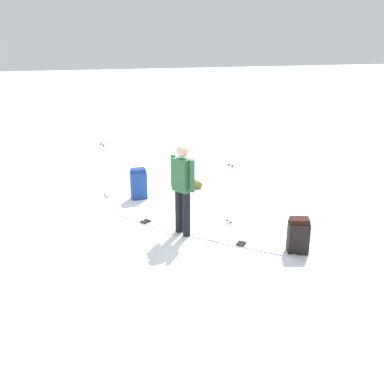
# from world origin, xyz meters

# --- Properties ---
(ground_plane) EXTENTS (80.00, 80.00, 0.00)m
(ground_plane) POSITION_xyz_m (0.00, 0.00, 0.00)
(ground_plane) COLOR white
(skier_standing) EXTENTS (0.50, 0.36, 1.70)m
(skier_standing) POSITION_xyz_m (0.30, -0.26, 0.95)
(skier_standing) COLOR black
(skier_standing) RESTS_ON ground_plane
(ski_pair_near) EXTENTS (1.55, 1.15, 0.05)m
(ski_pair_near) POSITION_xyz_m (-0.38, -0.84, 0.01)
(ski_pair_near) COLOR silver
(ski_pair_near) RESTS_ON ground_plane
(ski_pair_far) EXTENTS (1.39, 1.57, 0.05)m
(ski_pair_far) POSITION_xyz_m (1.03, 0.62, 0.01)
(ski_pair_far) COLOR silver
(ski_pair_far) RESTS_ON ground_plane
(backpack_large_dark) EXTENTS (0.27, 0.36, 0.71)m
(backpack_large_dark) POSITION_xyz_m (-1.78, -0.75, 0.35)
(backpack_large_dark) COLOR navy
(backpack_large_dark) RESTS_ON ground_plane
(backpack_bright) EXTENTS (0.34, 0.41, 0.62)m
(backpack_bright) POSITION_xyz_m (1.51, 1.45, 0.30)
(backpack_bright) COLOR black
(backpack_bright) RESTS_ON ground_plane
(ski_poles_planted_near) EXTENTS (0.17, 0.10, 1.22)m
(ski_poles_planted_near) POSITION_xyz_m (0.11, 0.71, 0.68)
(ski_poles_planted_near) COLOR #AFB8C2
(ski_poles_planted_near) RESTS_ON ground_plane
(ski_poles_planted_far) EXTENTS (0.21, 0.11, 1.27)m
(ski_poles_planted_far) POSITION_xyz_m (-1.98, -1.48, 0.71)
(ski_poles_planted_far) COLOR #BAB0C5
(ski_poles_planted_far) RESTS_ON ground_plane
(sleeping_mat_rolled) EXTENTS (0.57, 0.28, 0.18)m
(sleeping_mat_rolled) POSITION_xyz_m (-2.31, 0.67, 0.09)
(sleeping_mat_rolled) COLOR brown
(sleeping_mat_rolled) RESTS_ON ground_plane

